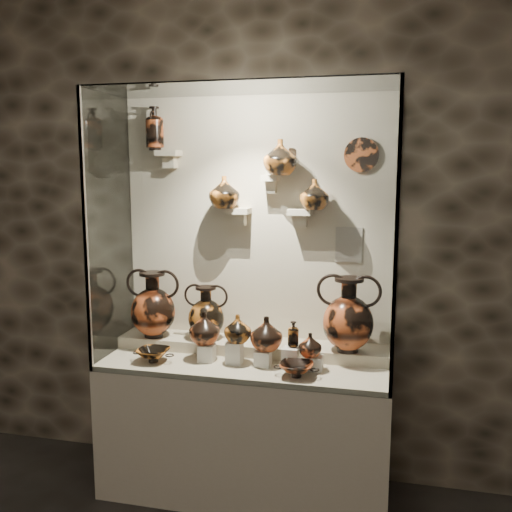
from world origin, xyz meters
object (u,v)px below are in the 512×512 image
Objects in this scene: ovoid_vase_a at (224,192)px; lekythos_small at (293,333)px; jug_b at (238,328)px; jug_a at (205,328)px; jug_e at (310,345)px; amphora_right at (348,314)px; jug_c at (266,333)px; ovoid_vase_b at (280,157)px; kylix_right at (296,368)px; amphora_mid at (206,312)px; lekythos_tall at (155,126)px; ovoid_vase_c at (315,194)px; amphora_left at (153,304)px; kylix_left at (153,354)px.

lekythos_small is at bearing -47.05° from ovoid_vase_a.
jug_a is at bearing 177.23° from jug_b.
amphora_right is at bearing 22.95° from jug_e.
jug_c is 1.44× the size of jug_e.
ovoid_vase_a is at bearing -168.06° from ovoid_vase_b.
amphora_right is 2.61× the size of lekythos_small.
jug_b reaches higher than kylix_right.
amphora_mid is 1.12× the size of lekythos_tall.
ovoid_vase_c is at bearing -10.82° from lekythos_tall.
jug_b is 0.92× the size of ovoid_vase_c.
jug_c is at bearing -131.98° from ovoid_vase_c.
lekythos_tall is (-0.40, 0.26, 1.19)m from jug_a.
jug_e is 0.65× the size of ovoid_vase_b.
jug_e is at bearing 8.34° from jug_c.
ovoid_vase_a reaches higher than ovoid_vase_c.
amphora_left is 1.25× the size of amphora_mid.
amphora_mid is 0.61m from lekythos_small.
lekythos_tall is at bearing 146.07° from jug_a.
amphora_mid is at bearing 148.43° from lekythos_small.
jug_a is 0.98× the size of ovoid_vase_a.
ovoid_vase_c is (0.03, 0.38, 0.93)m from kylix_right.
lekythos_tall reaches higher than kylix_left.
lekythos_small is at bearing -25.31° from lekythos_tall.
jug_b is 1.21× the size of jug_e.
jug_c is 0.83× the size of kylix_right.
ovoid_vase_a reaches higher than lekythos_small.
jug_c is at bearing -44.76° from amphora_mid.
lekythos_small is (-0.10, 0.03, 0.06)m from jug_e.
amphora_right is at bearing 12.97° from lekythos_small.
lekythos_tall is (-0.97, 0.41, 1.34)m from kylix_right.
ovoid_vase_c is (0.66, 0.05, 0.74)m from amphora_mid.
jug_e is 0.70× the size of ovoid_vase_a.
kylix_left is at bearing 173.69° from lekythos_small.
amphora_right is 2.12× the size of ovoid_vase_b.
amphora_mid is 1.76× the size of jug_a.
ovoid_vase_c is at bearing 10.53° from kylix_left.
amphora_mid is 1.99× the size of lekythos_small.
ovoid_vase_c is (0.40, 0.26, 0.76)m from jug_b.
kylix_left is at bearing -141.50° from ovoid_vase_b.
amphora_left is 1.76× the size of kylix_right.
kylix_left is at bearing 158.30° from kylix_right.
ovoid_vase_c is at bearing 75.88° from jug_e.
jug_b is at bearing -144.64° from ovoid_vase_c.
amphora_mid is 2.05× the size of jug_b.
amphora_mid is at bearing -162.62° from ovoid_vase_b.
lekythos_small is at bearing 144.11° from jug_e.
amphora_mid is at bearing 163.59° from amphora_right.
ovoid_vase_b is (-0.13, 0.23, 0.99)m from lekythos_small.
ovoid_vase_a is 0.40m from ovoid_vase_b.
jug_a is (-0.83, -0.15, -0.10)m from amphora_right.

